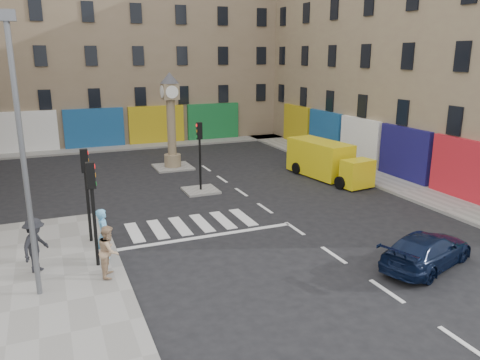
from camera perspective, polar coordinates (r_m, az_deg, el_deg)
ground at (r=19.69m, az=8.11°, el=-6.85°), size 120.00×120.00×0.00m
sidewalk_left at (r=15.50m, az=-26.21°, el=-14.40°), size 7.00×16.00×0.15m
sidewalk_right at (r=32.25m, az=12.44°, el=1.75°), size 2.60×30.00×0.15m
sidewalk_far at (r=38.90m, az=-14.12°, el=3.90°), size 32.00×2.40×0.15m
island_near at (r=25.82m, az=-4.81°, el=-1.27°), size 1.80×1.80×0.12m
island_far at (r=31.41m, az=-8.19°, el=1.58°), size 2.40×2.40×0.12m
building_right at (r=35.46m, az=21.89°, el=15.15°), size 10.00×30.00×16.00m
building_far at (r=43.99m, az=-16.06°, el=16.06°), size 32.00×10.00×17.00m
traffic_light_left_near at (r=16.55m, az=-17.54°, el=-2.07°), size 0.28×0.22×3.70m
traffic_light_left_far at (r=18.86m, az=-18.25°, el=-0.07°), size 0.28×0.22×3.70m
traffic_light_island at (r=25.23m, az=-4.94°, el=4.25°), size 0.28×0.22×3.70m
lamp_post at (r=14.66m, az=-25.07°, el=3.80°), size 0.50×0.25×8.30m
clock_pillar at (r=30.79m, az=-8.43°, el=7.90°), size 1.20×1.20×6.10m
navy_sedan at (r=17.94m, az=21.81°, el=-7.93°), size 4.61×3.06×1.24m
yellow_van at (r=28.78m, az=10.45°, el=2.34°), size 2.67×6.20×2.19m
pedestrian_blue at (r=17.30m, az=-16.24°, el=-6.47°), size 0.56×0.77×1.95m
pedestrian_tan at (r=16.19m, az=-15.68°, el=-8.32°), size 0.86×1.00×1.75m
pedestrian_dark at (r=17.27m, az=-23.67°, el=-7.30°), size 1.25×1.42×1.90m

